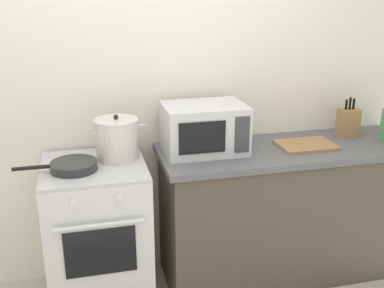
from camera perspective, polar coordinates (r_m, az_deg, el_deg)
back_wall at (r=3.11m, az=-0.60°, el=6.61°), size 4.40×0.10×2.50m
lower_cabinet_right at (r=3.26m, az=11.33°, el=-8.33°), size 1.64×0.56×0.88m
countertop_right at (r=3.08m, az=11.88°, el=-0.69°), size 1.70×0.60×0.04m
stove at (r=2.96m, az=-11.38°, el=-10.82°), size 0.60×0.64×0.92m
stock_pot at (r=2.80m, az=-9.16°, el=0.61°), size 0.34×0.26×0.27m
frying_pan at (r=2.71m, az=-14.36°, el=-2.61°), size 0.46×0.26×0.05m
microwave at (r=2.89m, az=1.48°, el=1.95°), size 0.50×0.37×0.30m
cutting_board at (r=3.10m, az=13.76°, el=-0.13°), size 0.36×0.26×0.02m
knife_block at (r=3.37m, az=18.54°, el=2.54°), size 0.13×0.10×0.27m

